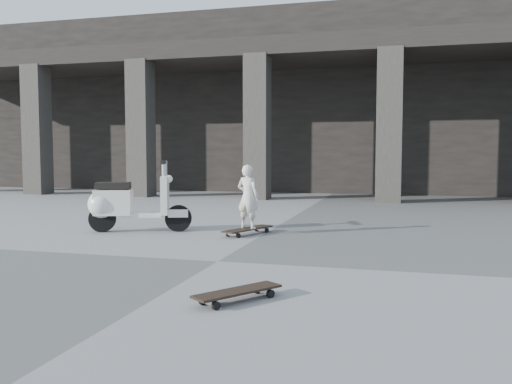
% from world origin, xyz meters
% --- Properties ---
extents(ground, '(90.00, 90.00, 0.00)m').
position_xyz_m(ground, '(0.00, 0.00, 0.00)').
color(ground, '#535350').
rests_on(ground, ground).
extents(colonnade, '(28.00, 8.82, 6.00)m').
position_xyz_m(colonnade, '(-0.00, 13.77, 3.03)').
color(colonnade, black).
rests_on(colonnade, ground).
extents(longboard, '(0.63, 1.04, 0.10)m').
position_xyz_m(longboard, '(-0.24, 2.14, 0.08)').
color(longboard, black).
rests_on(longboard, ground).
extents(skateboard_spare, '(0.68, 0.83, 0.10)m').
position_xyz_m(skateboard_spare, '(0.75, -1.62, 0.08)').
color(skateboard_spare, black).
rests_on(skateboard_spare, ground).
extents(child, '(0.42, 0.33, 1.02)m').
position_xyz_m(child, '(-0.24, 2.14, 0.61)').
color(child, silver).
rests_on(child, longboard).
extents(scooter, '(1.64, 0.83, 1.19)m').
position_xyz_m(scooter, '(-2.33, 1.89, 0.47)').
color(scooter, black).
rests_on(scooter, ground).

